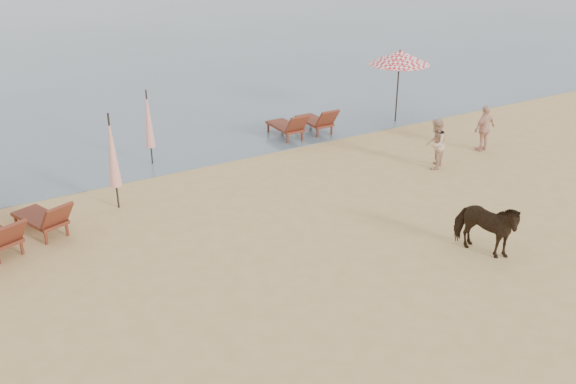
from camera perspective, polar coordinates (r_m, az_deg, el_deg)
name	(u,v)px	position (r m, az deg, el deg)	size (l,w,h in m)	color
ground	(431,346)	(12.04, 12.57, -13.22)	(120.00, 120.00, 0.00)	tan
lounger_cluster_right	(303,123)	(21.88, 1.39, 6.16)	(1.88, 1.81, 0.67)	#5F2616
umbrella_open_right	(400,57)	(23.27, 9.90, 11.72)	(2.15, 2.15, 2.62)	black
umbrella_closed_left	(112,151)	(16.71, -15.36, 3.54)	(0.31, 0.31, 2.55)	black
umbrella_closed_right	(148,119)	(19.51, -12.30, 6.34)	(0.28, 0.28, 2.33)	black
cow	(485,227)	(14.91, 17.11, -2.99)	(0.72, 1.59, 1.34)	black
beachgoer_right_a	(435,144)	(19.50, 12.97, 4.19)	(0.74, 0.58, 1.52)	tan
beachgoer_right_b	(485,128)	(21.39, 17.07, 5.44)	(0.87, 0.36, 1.49)	tan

